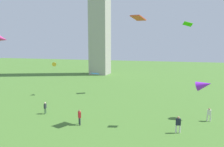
% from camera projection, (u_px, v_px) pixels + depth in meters
% --- Properties ---
extents(person_0, '(0.49, 0.53, 1.77)m').
position_uv_depth(person_0, '(79.00, 116.00, 23.45)').
color(person_0, '#2D3338').
rests_on(person_0, ground_plane).
extents(person_1, '(0.33, 0.48, 1.58)m').
position_uv_depth(person_1, '(45.00, 107.00, 27.27)').
color(person_1, '#51754C').
rests_on(person_1, ground_plane).
extents(person_2, '(0.50, 0.33, 1.62)m').
position_uv_depth(person_2, '(209.00, 114.00, 24.55)').
color(person_2, silver).
rests_on(person_2, ground_plane).
extents(person_3, '(0.54, 0.38, 1.79)m').
position_uv_depth(person_3, '(178.00, 124.00, 21.19)').
color(person_3, silver).
rests_on(person_3, ground_plane).
extents(kite_flying_0, '(1.08, 0.76, 0.56)m').
position_uv_depth(kite_flying_0, '(188.00, 24.00, 22.23)').
color(kite_flying_0, '#34B908').
extents(kite_flying_1, '(1.64, 1.98, 0.49)m').
position_uv_depth(kite_flying_1, '(138.00, 18.00, 22.63)').
color(kite_flying_1, '#E24328').
extents(kite_flying_2, '(1.79, 1.66, 0.53)m').
position_uv_depth(kite_flying_2, '(95.00, 74.00, 39.01)').
color(kite_flying_2, blue).
extents(kite_flying_3, '(1.18, 1.46, 1.03)m').
position_uv_depth(kite_flying_3, '(55.00, 63.00, 37.77)').
color(kite_flying_3, yellow).
extents(kite_flying_5, '(2.19, 1.64, 1.64)m').
position_uv_depth(kite_flying_5, '(204.00, 85.00, 24.87)').
color(kite_flying_5, purple).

